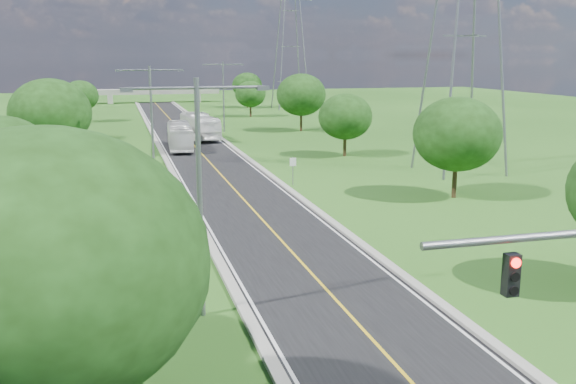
# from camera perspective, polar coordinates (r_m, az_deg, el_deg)

# --- Properties ---
(ground) EXTENTS (260.00, 260.00, 0.00)m
(ground) POSITION_cam_1_polar(r_m,az_deg,el_deg) (75.08, -7.93, 3.63)
(ground) COLOR #204814
(ground) RESTS_ON ground
(road) EXTENTS (8.00, 150.00, 0.06)m
(road) POSITION_cam_1_polar(r_m,az_deg,el_deg) (80.97, -8.47, 4.25)
(road) COLOR black
(road) RESTS_ON ground
(curb_left) EXTENTS (0.50, 150.00, 0.22)m
(curb_left) POSITION_cam_1_polar(r_m,az_deg,el_deg) (80.59, -11.48, 4.16)
(curb_left) COLOR gray
(curb_left) RESTS_ON ground
(curb_right) EXTENTS (0.50, 150.00, 0.22)m
(curb_right) POSITION_cam_1_polar(r_m,az_deg,el_deg) (81.55, -5.50, 4.43)
(curb_right) COLOR gray
(curb_right) RESTS_ON ground
(speed_limit_sign) EXTENTS (0.55, 0.09, 2.40)m
(speed_limit_sign) POSITION_cam_1_polar(r_m,az_deg,el_deg) (54.46, 0.44, 2.27)
(speed_limit_sign) COLOR slate
(speed_limit_sign) RESTS_ON ground
(overpass) EXTENTS (30.00, 3.00, 3.20)m
(overpass) POSITION_cam_1_polar(r_m,az_deg,el_deg) (154.22, -11.80, 8.67)
(overpass) COLOR gray
(overpass) RESTS_ON ground
(streetlight_near_left) EXTENTS (5.90, 0.25, 10.00)m
(streetlight_near_left) POSITION_cam_1_polar(r_m,az_deg,el_deg) (26.38, -7.91, 1.21)
(streetlight_near_left) COLOR slate
(streetlight_near_left) RESTS_ON ground
(streetlight_mid_left) EXTENTS (5.90, 0.25, 10.00)m
(streetlight_mid_left) POSITION_cam_1_polar(r_m,az_deg,el_deg) (59.01, -12.05, 7.02)
(streetlight_mid_left) COLOR slate
(streetlight_mid_left) RESTS_ON ground
(streetlight_far_right) EXTENTS (5.90, 0.25, 10.00)m
(streetlight_far_right) POSITION_cam_1_polar(r_m,az_deg,el_deg) (93.10, -5.76, 8.98)
(streetlight_far_right) COLOR slate
(streetlight_far_right) RESTS_ON ground
(power_tower_near) EXTENTS (9.00, 6.40, 28.00)m
(power_tower_near) POSITION_cam_1_polar(r_m,az_deg,el_deg) (62.19, 15.53, 14.54)
(power_tower_near) COLOR slate
(power_tower_near) RESTS_ON ground
(power_tower_far) EXTENTS (9.00, 6.40, 28.00)m
(power_tower_far) POSITION_cam_1_polar(r_m,az_deg,el_deg) (133.48, 0.19, 13.41)
(power_tower_far) COLOR slate
(power_tower_far) RESTS_ON ground
(tree_lb) EXTENTS (6.30, 6.30, 7.33)m
(tree_lb) POSITION_cam_1_polar(r_m,az_deg,el_deg) (42.73, -24.13, 2.64)
(tree_lb) COLOR black
(tree_lb) RESTS_ON ground
(tree_lc) EXTENTS (7.56, 7.56, 8.79)m
(tree_lc) POSITION_cam_1_polar(r_m,az_deg,el_deg) (64.20, -20.38, 6.59)
(tree_lc) COLOR black
(tree_lc) RESTS_ON ground
(tree_ld) EXTENTS (6.72, 6.72, 7.82)m
(tree_ld) POSITION_cam_1_polar(r_m,az_deg,el_deg) (88.26, -20.32, 7.49)
(tree_ld) COLOR black
(tree_ld) RESTS_ON ground
(tree_le) EXTENTS (5.88, 5.88, 6.84)m
(tree_le) POSITION_cam_1_polar(r_m,az_deg,el_deg) (112.04, -17.98, 8.14)
(tree_le) COLOR black
(tree_le) RESTS_ON ground
(tree_lf) EXTENTS (7.98, 7.98, 9.28)m
(tree_lf) POSITION_cam_1_polar(r_m,az_deg,el_deg) (16.59, -20.78, -6.20)
(tree_lf) COLOR black
(tree_lf) RESTS_ON ground
(tree_rb) EXTENTS (6.72, 6.72, 7.82)m
(tree_rb) POSITION_cam_1_polar(r_m,az_deg,el_deg) (50.80, 14.80, 4.99)
(tree_rb) COLOR black
(tree_rb) RESTS_ON ground
(tree_rc) EXTENTS (5.88, 5.88, 6.84)m
(tree_rc) POSITION_cam_1_polar(r_m,az_deg,el_deg) (70.33, 5.12, 6.69)
(tree_rc) COLOR black
(tree_rc) RESTS_ON ground
(tree_rd) EXTENTS (7.14, 7.14, 8.30)m
(tree_rd) POSITION_cam_1_polar(r_m,az_deg,el_deg) (93.63, 1.18, 8.63)
(tree_rd) COLOR black
(tree_rd) RESTS_ON ground
(tree_re) EXTENTS (5.46, 5.46, 6.35)m
(tree_re) POSITION_cam_1_polar(r_m,az_deg,el_deg) (116.36, -3.37, 8.67)
(tree_re) COLOR black
(tree_re) RESTS_ON ground
(tree_rf) EXTENTS (6.30, 6.30, 7.33)m
(tree_rf) POSITION_cam_1_polar(r_m,az_deg,el_deg) (136.59, -3.65, 9.43)
(tree_rf) COLOR black
(tree_rf) RESTS_ON ground
(bus_outbound) EXTENTS (4.07, 11.98, 3.27)m
(bus_outbound) POSITION_cam_1_polar(r_m,az_deg,el_deg) (85.66, -7.85, 5.81)
(bus_outbound) COLOR silver
(bus_outbound) RESTS_ON road
(bus_inbound) EXTENTS (3.21, 11.13, 3.06)m
(bus_inbound) POSITION_cam_1_polar(r_m,az_deg,el_deg) (76.46, -9.59, 4.93)
(bus_inbound) COLOR silver
(bus_inbound) RESTS_ON road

